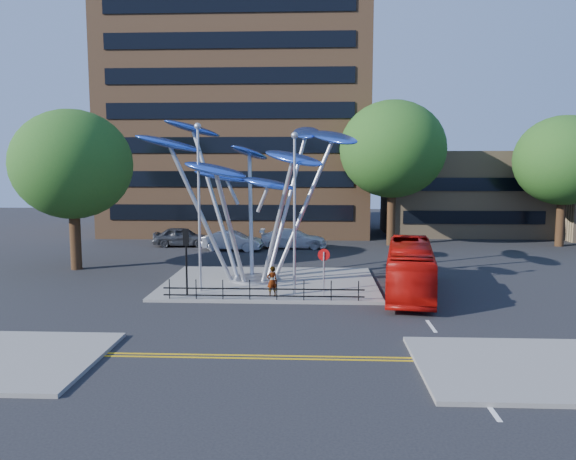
{
  "coord_description": "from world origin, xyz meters",
  "views": [
    {
      "loc": [
        1.49,
        -25.42,
        6.88
      ],
      "look_at": [
        0.12,
        4.0,
        3.37
      ],
      "focal_mm": 35.0,
      "sensor_mm": 36.0,
      "label": 1
    }
  ],
  "objects_px": {
    "tree_far": "(564,161)",
    "parked_car_mid": "(232,241)",
    "traffic_light_island": "(186,248)",
    "pedestrian": "(272,281)",
    "tree_left": "(72,165)",
    "parked_car_right": "(293,238)",
    "leaf_sculpture": "(252,163)",
    "street_lamp_left": "(199,193)",
    "street_lamp_right": "(295,199)",
    "no_entry_sign_island": "(324,264)",
    "red_bus": "(410,268)",
    "tree_right": "(393,149)",
    "parked_car_left": "(182,237)"
  },
  "relations": [
    {
      "from": "red_bus",
      "to": "parked_car_left",
      "type": "relative_size",
      "value": 2.03
    },
    {
      "from": "leaf_sculpture",
      "to": "parked_car_mid",
      "type": "relative_size",
      "value": 2.7
    },
    {
      "from": "tree_right",
      "to": "pedestrian",
      "type": "xyz_separation_m",
      "value": [
        -8.62,
        -19.5,
        -7.11
      ]
    },
    {
      "from": "leaf_sculpture",
      "to": "parked_car_right",
      "type": "height_order",
      "value": "leaf_sculpture"
    },
    {
      "from": "tree_left",
      "to": "parked_car_right",
      "type": "height_order",
      "value": "tree_left"
    },
    {
      "from": "tree_right",
      "to": "tree_left",
      "type": "bearing_deg",
      "value": -151.39
    },
    {
      "from": "street_lamp_right",
      "to": "street_lamp_left",
      "type": "bearing_deg",
      "value": 174.29
    },
    {
      "from": "tree_far",
      "to": "parked_car_mid",
      "type": "height_order",
      "value": "tree_far"
    },
    {
      "from": "traffic_light_island",
      "to": "red_bus",
      "type": "distance_m",
      "value": 11.78
    },
    {
      "from": "street_lamp_left",
      "to": "parked_car_left",
      "type": "relative_size",
      "value": 1.84
    },
    {
      "from": "street_lamp_right",
      "to": "tree_left",
      "type": "bearing_deg",
      "value": 154.23
    },
    {
      "from": "street_lamp_left",
      "to": "red_bus",
      "type": "height_order",
      "value": "street_lamp_left"
    },
    {
      "from": "traffic_light_island",
      "to": "leaf_sculpture",
      "type": "bearing_deg",
      "value": 54.96
    },
    {
      "from": "tree_right",
      "to": "street_lamp_left",
      "type": "xyz_separation_m",
      "value": [
        -12.5,
        -18.5,
        -2.68
      ]
    },
    {
      "from": "tree_right",
      "to": "tree_left",
      "type": "xyz_separation_m",
      "value": [
        -22.0,
        -12.0,
        -1.24
      ]
    },
    {
      "from": "tree_left",
      "to": "red_bus",
      "type": "relative_size",
      "value": 1.06
    },
    {
      "from": "tree_right",
      "to": "pedestrian",
      "type": "relative_size",
      "value": 7.81
    },
    {
      "from": "tree_far",
      "to": "parked_car_mid",
      "type": "relative_size",
      "value": 2.29
    },
    {
      "from": "pedestrian",
      "to": "parked_car_left",
      "type": "distance_m",
      "value": 19.94
    },
    {
      "from": "pedestrian",
      "to": "street_lamp_left",
      "type": "bearing_deg",
      "value": -42.1
    },
    {
      "from": "pedestrian",
      "to": "tree_left",
      "type": "bearing_deg",
      "value": -56.91
    },
    {
      "from": "street_lamp_left",
      "to": "traffic_light_island",
      "type": "bearing_deg",
      "value": -116.57
    },
    {
      "from": "tree_far",
      "to": "parked_car_left",
      "type": "relative_size",
      "value": 2.26
    },
    {
      "from": "leaf_sculpture",
      "to": "parked_car_mid",
      "type": "height_order",
      "value": "leaf_sculpture"
    },
    {
      "from": "street_lamp_left",
      "to": "parked_car_right",
      "type": "distance_m",
      "value": 17.57
    },
    {
      "from": "tree_left",
      "to": "no_entry_sign_island",
      "type": "distance_m",
      "value": 18.35
    },
    {
      "from": "pedestrian",
      "to": "parked_car_right",
      "type": "distance_m",
      "value": 17.41
    },
    {
      "from": "traffic_light_island",
      "to": "pedestrian",
      "type": "relative_size",
      "value": 2.21
    },
    {
      "from": "tree_right",
      "to": "leaf_sculpture",
      "type": "bearing_deg",
      "value": -123.31
    },
    {
      "from": "leaf_sculpture",
      "to": "street_lamp_left",
      "type": "bearing_deg",
      "value": -127.4
    },
    {
      "from": "street_lamp_left",
      "to": "parked_car_mid",
      "type": "bearing_deg",
      "value": 91.78
    },
    {
      "from": "parked_car_left",
      "to": "parked_car_mid",
      "type": "bearing_deg",
      "value": -116.63
    },
    {
      "from": "traffic_light_island",
      "to": "tree_right",
      "type": "bearing_deg",
      "value": 56.31
    },
    {
      "from": "traffic_light_island",
      "to": "red_bus",
      "type": "xyz_separation_m",
      "value": [
        11.6,
        1.59,
        -1.26
      ]
    },
    {
      "from": "leaf_sculpture",
      "to": "traffic_light_island",
      "type": "height_order",
      "value": "leaf_sculpture"
    },
    {
      "from": "traffic_light_island",
      "to": "street_lamp_left",
      "type": "bearing_deg",
      "value": 63.43
    },
    {
      "from": "traffic_light_island",
      "to": "parked_car_right",
      "type": "height_order",
      "value": "traffic_light_island"
    },
    {
      "from": "parked_car_right",
      "to": "parked_car_left",
      "type": "bearing_deg",
      "value": 85.44
    },
    {
      "from": "tree_left",
      "to": "parked_car_right",
      "type": "bearing_deg",
      "value": 35.66
    },
    {
      "from": "parked_car_left",
      "to": "parked_car_mid",
      "type": "height_order",
      "value": "parked_car_left"
    },
    {
      "from": "tree_far",
      "to": "leaf_sculpture",
      "type": "distance_m",
      "value": 28.53
    },
    {
      "from": "red_bus",
      "to": "no_entry_sign_island",
      "type": "bearing_deg",
      "value": -152.13
    },
    {
      "from": "pedestrian",
      "to": "parked_car_left",
      "type": "relative_size",
      "value": 0.32
    },
    {
      "from": "tree_far",
      "to": "parked_car_right",
      "type": "bearing_deg",
      "value": -174.61
    },
    {
      "from": "red_bus",
      "to": "parked_car_mid",
      "type": "bearing_deg",
      "value": 138.01
    },
    {
      "from": "red_bus",
      "to": "street_lamp_right",
      "type": "bearing_deg",
      "value": -160.89
    },
    {
      "from": "tree_far",
      "to": "street_lamp_left",
      "type": "bearing_deg",
      "value": -145.08
    },
    {
      "from": "tree_far",
      "to": "parked_car_right",
      "type": "distance_m",
      "value": 23.17
    },
    {
      "from": "red_bus",
      "to": "parked_car_left",
      "type": "distance_m",
      "value": 22.88
    },
    {
      "from": "tree_right",
      "to": "tree_left",
      "type": "distance_m",
      "value": 25.09
    }
  ]
}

